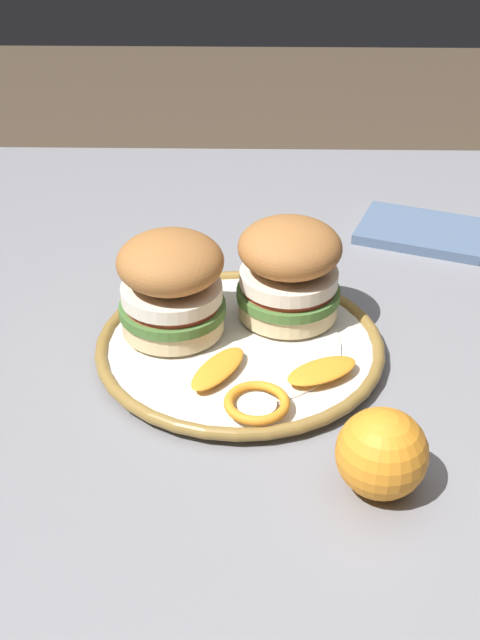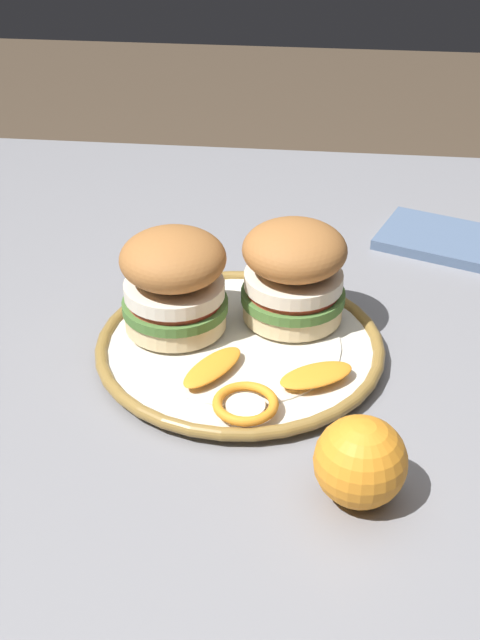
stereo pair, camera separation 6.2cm
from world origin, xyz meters
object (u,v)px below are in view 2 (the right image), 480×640
dinner_plate (240,347)px  whole_orange (360,462)px  sandwich_half_left (174,280)px  dining_table (213,470)px  sandwich_half_right (294,271)px

dinner_plate → whole_orange: whole_orange is taller
dinner_plate → sandwich_half_left: size_ratio=2.24×
sandwich_half_left → whole_orange: size_ratio=1.73×
dining_table → sandwich_half_right: (-0.11, 0.07, 0.16)m
dining_table → whole_orange: size_ratio=16.90×
dining_table → dinner_plate: 0.12m
sandwich_half_left → sandwich_half_right: (-0.03, 0.11, 0.00)m
dinner_plate → whole_orange: (0.18, 0.11, 0.03)m
dining_table → sandwich_half_left: sandwich_half_left is taller
sandwich_half_right → whole_orange: size_ratio=1.76×
sandwich_half_left → whole_orange: 0.27m
dining_table → sandwich_half_right: size_ratio=9.60×
dining_table → sandwich_half_right: 0.21m
dining_table → sandwich_half_left: 0.19m
dinner_plate → sandwich_half_left: 0.09m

